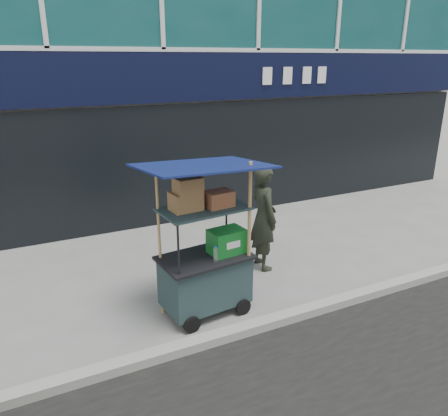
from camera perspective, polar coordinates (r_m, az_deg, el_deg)
ground at (r=6.00m, az=5.83°, el=-13.89°), size 80.00×80.00×0.00m
curb at (r=5.83m, az=6.91°, el=-14.33°), size 80.00×0.18×0.12m
vendor_cart at (r=5.73m, az=-2.35°, el=-6.99°), size 1.67×1.25×2.11m
vendor_man at (r=6.95m, az=5.18°, el=-1.22°), size 0.45×0.65×1.72m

